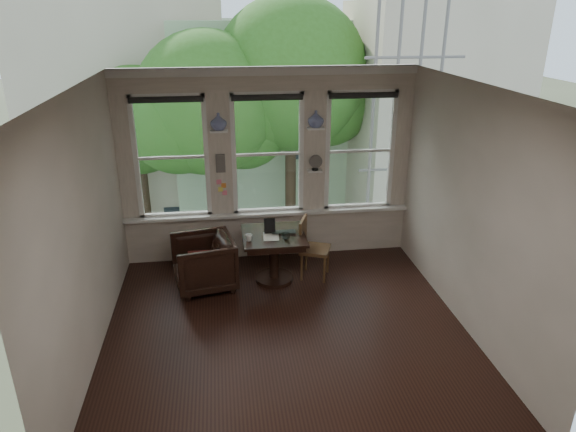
{
  "coord_description": "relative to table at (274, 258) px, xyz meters",
  "views": [
    {
      "loc": [
        -0.72,
        -5.4,
        3.76
      ],
      "look_at": [
        0.14,
        0.9,
        1.2
      ],
      "focal_mm": 32.0,
      "sensor_mm": 36.0,
      "label": 1
    }
  ],
  "objects": [
    {
      "name": "shelf_left",
      "position": [
        -0.71,
        0.82,
        1.73
      ],
      "size": [
        0.26,
        0.16,
        0.03
      ],
      "primitive_type": "cube",
      "color": "white",
      "rests_on": "ground"
    },
    {
      "name": "wall_front",
      "position": [
        0.01,
        -3.58,
        1.12
      ],
      "size": [
        4.5,
        0.0,
        4.5
      ],
      "primitive_type": "plane",
      "rotation": [
        -1.57,
        0.0,
        0.0
      ],
      "color": "beige",
      "rests_on": "ground"
    },
    {
      "name": "laptop",
      "position": [
        0.15,
        -0.03,
        0.39
      ],
      "size": [
        0.36,
        0.24,
        0.03
      ],
      "primitive_type": "imported",
      "rotation": [
        0.0,
        0.0,
        -0.04
      ],
      "color": "black",
      "rests_on": "table"
    },
    {
      "name": "wall_back",
      "position": [
        0.01,
        0.92,
        1.12
      ],
      "size": [
        4.5,
        0.0,
        4.5
      ],
      "primitive_type": "plane",
      "rotation": [
        1.57,
        0.0,
        0.0
      ],
      "color": "beige",
      "rests_on": "ground"
    },
    {
      "name": "vase_right",
      "position": [
        0.74,
        0.82,
        1.86
      ],
      "size": [
        0.24,
        0.24,
        0.25
      ],
      "primitive_type": "imported",
      "color": "silver",
      "rests_on": "shelf_right"
    },
    {
      "name": "wall_right",
      "position": [
        2.26,
        -1.33,
        1.12
      ],
      "size": [
        0.0,
        4.5,
        4.5
      ],
      "primitive_type": "plane",
      "rotation": [
        1.57,
        0.0,
        -1.57
      ],
      "color": "beige",
      "rests_on": "ground"
    },
    {
      "name": "ground",
      "position": [
        0.01,
        -1.33,
        -0.38
      ],
      "size": [
        4.5,
        4.5,
        0.0
      ],
      "primitive_type": "plane",
      "color": "black",
      "rests_on": "ground"
    },
    {
      "name": "side_chair_right",
      "position": [
        0.62,
        0.04,
        0.09
      ],
      "size": [
        0.54,
        0.54,
        0.92
      ],
      "primitive_type": null,
      "rotation": [
        0.0,
        0.0,
        1.21
      ],
      "color": "#4A2D1A",
      "rests_on": "ground"
    },
    {
      "name": "mug",
      "position": [
        -0.37,
        -0.17,
        0.42
      ],
      "size": [
        0.12,
        0.12,
        0.09
      ],
      "primitive_type": "imported",
      "rotation": [
        0.0,
        0.0,
        0.27
      ],
      "color": "white",
      "rests_on": "table"
    },
    {
      "name": "intercom",
      "position": [
        -0.71,
        0.85,
        1.23
      ],
      "size": [
        0.14,
        0.06,
        0.28
      ],
      "primitive_type": "cube",
      "color": "#59544F",
      "rests_on": "ground"
    },
    {
      "name": "ceiling",
      "position": [
        0.01,
        -1.33,
        2.62
      ],
      "size": [
        4.5,
        4.5,
        0.0
      ],
      "primitive_type": "plane",
      "rotation": [
        3.14,
        0.0,
        0.0
      ],
      "color": "silver",
      "rests_on": "ground"
    },
    {
      "name": "sticky_notes",
      "position": [
        -0.71,
        0.85,
        0.88
      ],
      "size": [
        0.16,
        0.01,
        0.24
      ],
      "primitive_type": null,
      "color": "pink",
      "rests_on": "ground"
    },
    {
      "name": "window_center",
      "position": [
        0.01,
        0.92,
        1.32
      ],
      "size": [
        1.1,
        0.12,
        1.9
      ],
      "primitive_type": null,
      "color": "white",
      "rests_on": "ground"
    },
    {
      "name": "shelf_right",
      "position": [
        0.74,
        0.82,
        1.73
      ],
      "size": [
        0.26,
        0.16,
        0.03
      ],
      "primitive_type": "cube",
      "color": "white",
      "rests_on": "ground"
    },
    {
      "name": "window_right",
      "position": [
        1.46,
        0.92,
        1.32
      ],
      "size": [
        1.1,
        0.12,
        1.9
      ],
      "primitive_type": null,
      "color": "white",
      "rests_on": "ground"
    },
    {
      "name": "armchair_left",
      "position": [
        -1.02,
        -0.05,
        0.01
      ],
      "size": [
        0.99,
        0.97,
        0.77
      ],
      "primitive_type": "imported",
      "rotation": [
        0.0,
        0.0,
        -1.38
      ],
      "color": "black",
      "rests_on": "ground"
    },
    {
      "name": "vase_left",
      "position": [
        -0.71,
        0.82,
        1.86
      ],
      "size": [
        0.24,
        0.24,
        0.25
      ],
      "primitive_type": "imported",
      "color": "silver",
      "rests_on": "shelf_left"
    },
    {
      "name": "window_left",
      "position": [
        -1.44,
        0.92,
        1.32
      ],
      "size": [
        1.1,
        0.12,
        1.9
      ],
      "primitive_type": null,
      "color": "white",
      "rests_on": "ground"
    },
    {
      "name": "drinking_glass",
      "position": [
        0.15,
        -0.19,
        0.42
      ],
      "size": [
        0.14,
        0.14,
        0.09
      ],
      "primitive_type": "imported",
      "rotation": [
        0.0,
        0.0,
        -0.32
      ],
      "color": "white",
      "rests_on": "table"
    },
    {
      "name": "papers",
      "position": [
        -0.05,
        -0.07,
        0.38
      ],
      "size": [
        0.24,
        0.32,
        0.0
      ],
      "primitive_type": "cube",
      "rotation": [
        0.0,
        0.0,
        -0.07
      ],
      "color": "silver",
      "rests_on": "table"
    },
    {
      "name": "desk_fan",
      "position": [
        0.74,
        0.8,
        1.16
      ],
      "size": [
        0.2,
        0.2,
        0.24
      ],
      "primitive_type": null,
      "color": "#59544F",
      "rests_on": "ground"
    },
    {
      "name": "tablet",
      "position": [
        -0.05,
        0.06,
        0.48
      ],
      "size": [
        0.16,
        0.08,
        0.22
      ],
      "primitive_type": "cube",
      "rotation": [
        -0.26,
        0.0,
        -0.0
      ],
      "color": "black",
      "rests_on": "table"
    },
    {
      "name": "cushion_red",
      "position": [
        -1.02,
        -0.05,
        0.08
      ],
      "size": [
        0.45,
        0.45,
        0.06
      ],
      "primitive_type": "cube",
      "color": "maroon",
      "rests_on": "armchair_left"
    },
    {
      "name": "table",
      "position": [
        0.0,
        0.0,
        0.0
      ],
      "size": [
        0.9,
        0.9,
        0.75
      ],
      "primitive_type": null,
      "color": "black",
      "rests_on": "ground"
    },
    {
      "name": "wall_left",
      "position": [
        -2.24,
        -1.33,
        1.12
      ],
      "size": [
        0.0,
        4.5,
        4.5
      ],
      "primitive_type": "plane",
      "rotation": [
        1.57,
        0.0,
        1.57
      ],
      "color": "beige",
      "rests_on": "ground"
    }
  ]
}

